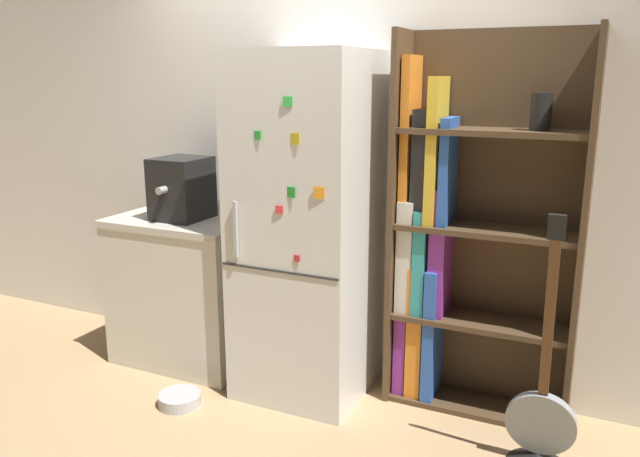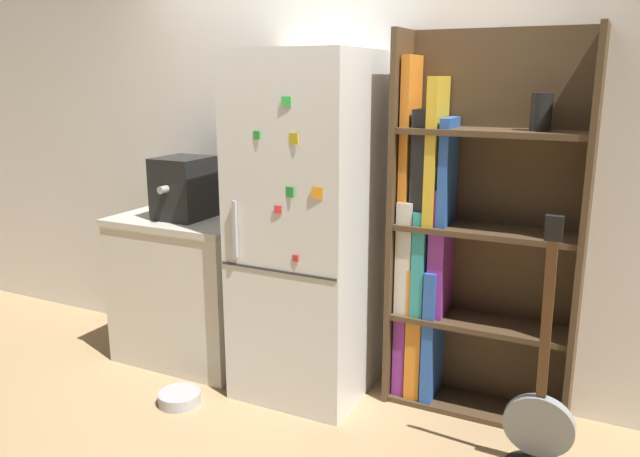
{
  "view_description": "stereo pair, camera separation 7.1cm",
  "coord_description": "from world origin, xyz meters",
  "px_view_note": "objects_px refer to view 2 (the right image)",
  "views": [
    {
      "loc": [
        1.5,
        -2.9,
        1.79
      ],
      "look_at": [
        0.07,
        0.15,
        0.96
      ],
      "focal_mm": 35.0,
      "sensor_mm": 36.0,
      "label": 1
    },
    {
      "loc": [
        1.56,
        -2.87,
        1.79
      ],
      "look_at": [
        0.07,
        0.15,
        0.96
      ],
      "focal_mm": 35.0,
      "sensor_mm": 36.0,
      "label": 2
    }
  ],
  "objects_px": {
    "bookshelf": "(459,244)",
    "pet_bowl": "(180,397)",
    "espresso_machine": "(184,188)",
    "guitar": "(538,435)",
    "refrigerator": "(307,228)"
  },
  "relations": [
    {
      "from": "bookshelf",
      "to": "pet_bowl",
      "type": "bearing_deg",
      "value": -152.27
    },
    {
      "from": "espresso_machine",
      "to": "guitar",
      "type": "distance_m",
      "value": 2.39
    },
    {
      "from": "espresso_machine",
      "to": "bookshelf",
      "type": "bearing_deg",
      "value": 6.98
    },
    {
      "from": "refrigerator",
      "to": "bookshelf",
      "type": "xyz_separation_m",
      "value": [
        0.8,
        0.21,
        -0.05
      ]
    },
    {
      "from": "refrigerator",
      "to": "bookshelf",
      "type": "height_order",
      "value": "bookshelf"
    },
    {
      "from": "refrigerator",
      "to": "guitar",
      "type": "xyz_separation_m",
      "value": [
        1.32,
        -0.24,
        -0.78
      ]
    },
    {
      "from": "guitar",
      "to": "pet_bowl",
      "type": "distance_m",
      "value": 1.9
    },
    {
      "from": "bookshelf",
      "to": "espresso_machine",
      "type": "distance_m",
      "value": 1.68
    },
    {
      "from": "guitar",
      "to": "pet_bowl",
      "type": "xyz_separation_m",
      "value": [
        -1.87,
        -0.26,
        -0.14
      ]
    },
    {
      "from": "refrigerator",
      "to": "guitar",
      "type": "relative_size",
      "value": 1.55
    },
    {
      "from": "bookshelf",
      "to": "pet_bowl",
      "type": "xyz_separation_m",
      "value": [
        -1.35,
        -0.71,
        -0.88
      ]
    },
    {
      "from": "guitar",
      "to": "pet_bowl",
      "type": "height_order",
      "value": "guitar"
    },
    {
      "from": "guitar",
      "to": "bookshelf",
      "type": "bearing_deg",
      "value": 138.95
    },
    {
      "from": "espresso_machine",
      "to": "pet_bowl",
      "type": "relative_size",
      "value": 1.59
    },
    {
      "from": "guitar",
      "to": "pet_bowl",
      "type": "relative_size",
      "value": 5.25
    }
  ]
}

